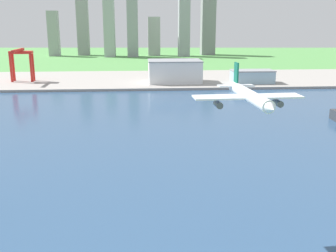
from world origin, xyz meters
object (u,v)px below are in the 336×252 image
object	(u,v)px
airplane_landing	(250,96)
warehouse_main	(175,71)
warehouse_annex	(252,76)
port_crane_red	(21,58)

from	to	relation	value
airplane_landing	warehouse_main	distance (m)	304.53
warehouse_main	warehouse_annex	distance (m)	80.74
airplane_landing	port_crane_red	bearing A→B (deg)	116.12
warehouse_main	warehouse_annex	bearing A→B (deg)	-7.36
port_crane_red	warehouse_annex	bearing A→B (deg)	-6.23
port_crane_red	warehouse_main	bearing A→B (deg)	-5.67
airplane_landing	warehouse_main	bearing A→B (deg)	89.24
warehouse_annex	warehouse_main	bearing A→B (deg)	172.64
port_crane_red	warehouse_main	size ratio (longest dim) A/B	0.69
airplane_landing	warehouse_main	xyz separation A→B (m)	(4.04, 303.10, -29.20)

